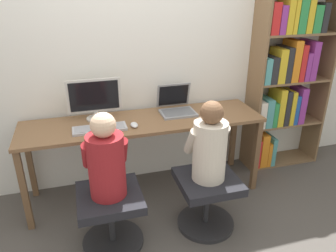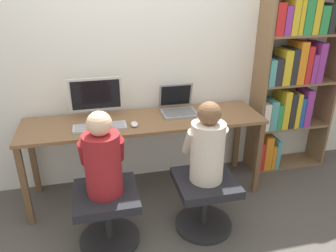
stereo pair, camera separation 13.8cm
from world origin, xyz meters
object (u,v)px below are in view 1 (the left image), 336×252
at_px(desktop_monitor, 94,99).
at_px(person_at_monitor, 106,160).
at_px(office_chair_left, 111,213).
at_px(person_at_laptop, 210,145).
at_px(bookshelf, 285,77).
at_px(laptop, 176,107).
at_px(keyboard, 100,129).
at_px(office_chair_right, 207,196).

bearing_deg(desktop_monitor, person_at_monitor, -89.69).
height_order(office_chair_left, person_at_laptop, person_at_laptop).
distance_m(person_at_laptop, bookshelf, 1.40).
bearing_deg(person_at_laptop, office_chair_left, -179.75).
bearing_deg(bookshelf, laptop, -177.84).
relative_size(office_chair_left, person_at_monitor, 0.74).
height_order(laptop, keyboard, laptop).
bearing_deg(office_chair_right, person_at_monitor, 179.56).
distance_m(keyboard, office_chair_right, 1.06).
distance_m(person_at_monitor, bookshelf, 2.10).
xyz_separation_m(laptop, keyboard, (-0.75, -0.21, -0.04)).
xyz_separation_m(laptop, office_chair_right, (0.04, -0.72, -0.54)).
xyz_separation_m(desktop_monitor, laptop, (0.75, -0.04, -0.14)).
xyz_separation_m(desktop_monitor, keyboard, (0.01, -0.25, -0.18)).
height_order(laptop, person_at_monitor, person_at_monitor).
distance_m(office_chair_left, office_chair_right, 0.80).
xyz_separation_m(desktop_monitor, person_at_monitor, (0.00, -0.75, -0.21)).
distance_m(laptop, bookshelf, 1.21).
distance_m(office_chair_left, person_at_monitor, 0.47).
xyz_separation_m(desktop_monitor, office_chair_right, (0.80, -0.76, -0.68)).
bearing_deg(bookshelf, office_chair_left, -158.51).
relative_size(laptop, person_at_laptop, 0.50).
distance_m(keyboard, person_at_monitor, 0.51).
xyz_separation_m(person_at_monitor, person_at_laptop, (0.80, -0.00, 0.00)).
bearing_deg(bookshelf, desktop_monitor, -179.75).
height_order(keyboard, bookshelf, bookshelf).
xyz_separation_m(keyboard, office_chair_right, (0.79, -0.51, -0.50)).
relative_size(desktop_monitor, keyboard, 1.05).
height_order(desktop_monitor, keyboard, desktop_monitor).
height_order(laptop, office_chair_right, laptop).
height_order(office_chair_left, office_chair_right, same).
bearing_deg(laptop, bookshelf, 2.16).
bearing_deg(person_at_monitor, bookshelf, 21.37).
bearing_deg(keyboard, office_chair_right, -32.90).
xyz_separation_m(office_chair_right, person_at_monitor, (-0.80, 0.01, 0.47)).
distance_m(person_at_monitor, person_at_laptop, 0.80).
relative_size(desktop_monitor, person_at_laptop, 0.72).
relative_size(laptop, bookshelf, 0.17).
relative_size(person_at_monitor, bookshelf, 0.34).
relative_size(laptop, keyboard, 0.72).
distance_m(laptop, keyboard, 0.78).
bearing_deg(office_chair_right, bookshelf, 33.70).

